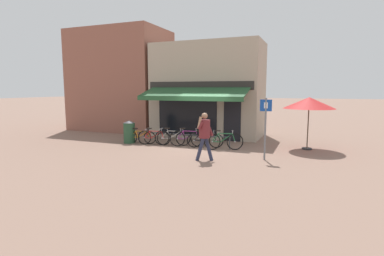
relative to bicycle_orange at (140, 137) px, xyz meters
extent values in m
plane|color=#846656|center=(2.98, 0.01, -0.35)|extent=(160.00, 160.00, 0.00)
cube|color=tan|center=(2.19, 3.92, 2.29)|extent=(6.19, 3.00, 5.28)
cube|color=black|center=(1.51, 2.41, 0.89)|extent=(3.40, 0.04, 2.18)
cube|color=black|center=(4.05, 2.41, 0.70)|extent=(0.90, 0.04, 2.10)
cube|color=#282623|center=(2.19, 2.40, 2.53)|extent=(5.88, 0.06, 0.44)
cube|color=#23512D|center=(2.19, 1.60, 2.20)|extent=(5.57, 1.66, 0.50)
cube|color=#23512D|center=(2.19, 0.77, 1.88)|extent=(5.57, 0.03, 0.20)
cube|color=#8E5647|center=(-4.14, 4.42, 2.90)|extent=(6.08, 4.00, 6.51)
cylinder|color=#47494F|center=(2.14, 0.26, 0.20)|extent=(4.81, 0.04, 0.04)
cylinder|color=#47494F|center=(-0.22, 0.26, -0.08)|extent=(0.04, 0.04, 0.55)
cylinder|color=#47494F|center=(4.50, 0.26, -0.08)|extent=(0.04, 0.04, 0.55)
torus|color=black|center=(0.51, 0.05, -0.03)|extent=(0.66, 0.18, 0.65)
cylinder|color=#9E9EA3|center=(0.51, 0.05, -0.03)|extent=(0.08, 0.07, 0.08)
torus|color=black|center=(-0.50, -0.04, -0.03)|extent=(0.66, 0.18, 0.65)
cylinder|color=#9E9EA3|center=(-0.50, -0.04, -0.03)|extent=(0.08, 0.07, 0.08)
cylinder|color=orange|center=(0.13, 0.00, 0.11)|extent=(0.56, 0.05, 0.34)
cylinder|color=orange|center=(0.09, -0.02, 0.28)|extent=(0.62, 0.09, 0.05)
cylinder|color=orange|center=(-0.18, -0.03, 0.12)|extent=(0.12, 0.09, 0.34)
cylinder|color=orange|center=(-0.32, -0.03, -0.04)|extent=(0.36, 0.07, 0.05)
cylinder|color=orange|center=(-0.36, -0.05, 0.13)|extent=(0.31, 0.04, 0.34)
cylinder|color=orange|center=(0.45, 0.03, 0.12)|extent=(0.15, 0.09, 0.31)
cylinder|color=#9E9EA3|center=(-0.23, -0.06, 0.34)|extent=(0.06, 0.05, 0.11)
cube|color=black|center=(-0.25, -0.07, 0.40)|extent=(0.25, 0.13, 0.06)
cylinder|color=#9E9EA3|center=(0.40, 0.00, 0.34)|extent=(0.03, 0.04, 0.14)
cylinder|color=#9E9EA3|center=(0.40, -0.01, 0.41)|extent=(0.07, 0.52, 0.08)
torus|color=black|center=(1.28, 0.04, -0.01)|extent=(0.69, 0.17, 0.69)
cylinder|color=#9E9EA3|center=(1.28, 0.04, -0.01)|extent=(0.08, 0.07, 0.07)
torus|color=black|center=(0.31, -0.12, -0.01)|extent=(0.69, 0.17, 0.69)
cylinder|color=#9E9EA3|center=(0.31, -0.12, -0.01)|extent=(0.08, 0.07, 0.07)
cylinder|color=#B21E1E|center=(0.91, -0.01, 0.14)|extent=(0.55, 0.13, 0.37)
cylinder|color=#B21E1E|center=(0.87, -0.02, 0.32)|extent=(0.60, 0.13, 0.05)
cylinder|color=#B21E1E|center=(0.61, -0.06, 0.15)|extent=(0.11, 0.04, 0.36)
cylinder|color=#B21E1E|center=(0.48, -0.09, -0.02)|extent=(0.35, 0.09, 0.05)
cylinder|color=#B21E1E|center=(0.44, -0.09, 0.16)|extent=(0.30, 0.09, 0.36)
cylinder|color=#B21E1E|center=(1.22, 0.04, 0.15)|extent=(0.14, 0.05, 0.33)
cylinder|color=#9E9EA3|center=(0.56, -0.07, 0.38)|extent=(0.06, 0.03, 0.11)
cube|color=black|center=(0.54, -0.07, 0.45)|extent=(0.25, 0.14, 0.05)
cylinder|color=#9E9EA3|center=(1.17, 0.03, 0.38)|extent=(0.03, 0.03, 0.14)
cylinder|color=#9E9EA3|center=(1.17, 0.04, 0.45)|extent=(0.11, 0.52, 0.04)
torus|color=black|center=(2.19, 0.31, 0.00)|extent=(0.70, 0.26, 0.71)
cylinder|color=#9E9EA3|center=(2.19, 0.31, 0.00)|extent=(0.08, 0.08, 0.07)
torus|color=black|center=(1.19, 0.03, 0.00)|extent=(0.70, 0.26, 0.71)
cylinder|color=#9E9EA3|center=(1.19, 0.03, 0.00)|extent=(0.08, 0.08, 0.07)
cylinder|color=#BCB7B2|center=(1.81, 0.21, 0.16)|extent=(0.56, 0.20, 0.38)
cylinder|color=#BCB7B2|center=(1.77, 0.21, 0.35)|extent=(0.63, 0.20, 0.05)
cylinder|color=#BCB7B2|center=(1.50, 0.12, 0.17)|extent=(0.12, 0.04, 0.37)
cylinder|color=#BCB7B2|center=(1.37, 0.08, 0.00)|extent=(0.36, 0.13, 0.05)
cylinder|color=#BCB7B2|center=(1.33, 0.08, 0.18)|extent=(0.31, 0.13, 0.37)
cylinder|color=#BCB7B2|center=(2.14, 0.30, 0.17)|extent=(0.15, 0.06, 0.34)
cylinder|color=#9E9EA3|center=(1.45, 0.12, 0.40)|extent=(0.06, 0.03, 0.11)
cube|color=black|center=(1.43, 0.12, 0.47)|extent=(0.26, 0.16, 0.05)
cylinder|color=#9E9EA3|center=(2.08, 0.29, 0.41)|extent=(0.03, 0.04, 0.14)
cylinder|color=#9E9EA3|center=(2.08, 0.30, 0.48)|extent=(0.16, 0.51, 0.04)
torus|color=black|center=(2.96, 0.35, 0.02)|extent=(0.74, 0.30, 0.74)
cylinder|color=#9E9EA3|center=(2.96, 0.35, 0.02)|extent=(0.09, 0.08, 0.07)
torus|color=black|center=(1.99, 0.07, 0.02)|extent=(0.74, 0.30, 0.74)
cylinder|color=#9E9EA3|center=(1.99, 0.07, 0.02)|extent=(0.09, 0.08, 0.07)
cylinder|color=#892D7A|center=(2.59, 0.26, 0.19)|extent=(0.54, 0.21, 0.40)
cylinder|color=#892D7A|center=(2.55, 0.26, 0.38)|extent=(0.60, 0.20, 0.05)
cylinder|color=#892D7A|center=(2.29, 0.17, 0.19)|extent=(0.12, 0.04, 0.39)
cylinder|color=#892D7A|center=(2.16, 0.12, 0.01)|extent=(0.35, 0.13, 0.05)
cylinder|color=#892D7A|center=(2.12, 0.12, 0.20)|extent=(0.29, 0.14, 0.39)
cylinder|color=#892D7A|center=(2.90, 0.35, 0.19)|extent=(0.15, 0.04, 0.36)
cylinder|color=#9E9EA3|center=(2.24, 0.17, 0.44)|extent=(0.05, 0.03, 0.11)
cube|color=black|center=(2.22, 0.17, 0.51)|extent=(0.26, 0.17, 0.06)
cylinder|color=#9E9EA3|center=(2.84, 0.35, 0.44)|extent=(0.04, 0.04, 0.14)
cylinder|color=#9E9EA3|center=(2.84, 0.35, 0.51)|extent=(0.17, 0.51, 0.06)
torus|color=black|center=(3.83, 0.36, -0.01)|extent=(0.66, 0.25, 0.67)
cylinder|color=#9E9EA3|center=(3.83, 0.36, -0.01)|extent=(0.08, 0.08, 0.07)
torus|color=black|center=(2.85, 0.06, -0.01)|extent=(0.66, 0.25, 0.67)
cylinder|color=#9E9EA3|center=(2.85, 0.06, -0.01)|extent=(0.08, 0.08, 0.07)
cylinder|color=black|center=(3.46, 0.24, 0.13)|extent=(0.55, 0.20, 0.36)
cylinder|color=black|center=(3.42, 0.23, 0.31)|extent=(0.61, 0.22, 0.05)
cylinder|color=black|center=(3.16, 0.15, 0.14)|extent=(0.11, 0.07, 0.35)
cylinder|color=black|center=(3.02, 0.11, -0.02)|extent=(0.35, 0.14, 0.05)
cylinder|color=black|center=(2.99, 0.10, 0.15)|extent=(0.30, 0.12, 0.35)
cylinder|color=black|center=(3.77, 0.34, 0.14)|extent=(0.15, 0.08, 0.33)
cylinder|color=#9E9EA3|center=(3.11, 0.13, 0.37)|extent=(0.06, 0.04, 0.11)
cube|color=black|center=(3.09, 0.13, 0.44)|extent=(0.26, 0.17, 0.05)
cylinder|color=#9E9EA3|center=(3.72, 0.32, 0.37)|extent=(0.03, 0.03, 0.14)
cylinder|color=#9E9EA3|center=(3.72, 0.32, 0.44)|extent=(0.18, 0.50, 0.03)
torus|color=black|center=(4.74, 0.26, 0.02)|extent=(0.74, 0.37, 0.74)
cylinder|color=#9E9EA3|center=(4.74, 0.26, 0.02)|extent=(0.09, 0.09, 0.08)
torus|color=black|center=(3.78, -0.09, 0.02)|extent=(0.74, 0.37, 0.74)
cylinder|color=#9E9EA3|center=(3.78, -0.09, 0.02)|extent=(0.09, 0.09, 0.08)
cylinder|color=#23703D|center=(4.37, 0.14, 0.18)|extent=(0.53, 0.26, 0.39)
cylinder|color=#23703D|center=(4.33, 0.14, 0.38)|extent=(0.60, 0.25, 0.05)
cylinder|color=#23703D|center=(4.08, 0.03, 0.19)|extent=(0.12, 0.05, 0.39)
cylinder|color=#23703D|center=(3.95, -0.03, 0.01)|extent=(0.35, 0.15, 0.05)
cylinder|color=#23703D|center=(3.91, -0.03, 0.20)|extent=(0.29, 0.17, 0.39)
cylinder|color=#23703D|center=(4.68, 0.26, 0.19)|extent=(0.15, 0.04, 0.36)
cylinder|color=#9E9EA3|center=(4.02, 0.04, 0.43)|extent=(0.06, 0.03, 0.11)
cube|color=black|center=(4.00, 0.04, 0.50)|extent=(0.26, 0.18, 0.06)
cylinder|color=#9E9EA3|center=(4.62, 0.26, 0.44)|extent=(0.04, 0.05, 0.14)
cylinder|color=#9E9EA3|center=(4.62, 0.27, 0.51)|extent=(0.20, 0.50, 0.07)
cylinder|color=#282D47|center=(4.01, -2.25, 0.08)|extent=(0.39, 0.16, 0.91)
cylinder|color=#282D47|center=(4.28, -2.04, 0.08)|extent=(0.39, 0.16, 0.91)
cylinder|color=maroon|center=(4.15, -2.15, 0.86)|extent=(0.44, 0.44, 0.69)
sphere|color=#A87A5B|center=(4.15, -2.15, 1.36)|extent=(0.23, 0.23, 0.23)
cylinder|color=maroon|center=(4.26, -1.92, 0.86)|extent=(0.33, 0.18, 0.62)
cylinder|color=maroon|center=(4.07, -2.39, 1.02)|extent=(0.27, 0.21, 0.31)
cylinder|color=#A87A5B|center=(4.03, -2.38, 1.11)|extent=(0.20, 0.23, 0.47)
cube|color=black|center=(4.06, -2.33, 1.33)|extent=(0.02, 0.07, 0.14)
cylinder|color=#23472D|center=(-0.62, -0.03, 0.16)|extent=(0.57, 0.57, 1.02)
cone|color=#33353A|center=(-0.62, -0.03, 0.73)|extent=(0.58, 0.58, 0.11)
cylinder|color=slate|center=(6.25, -1.17, 0.84)|extent=(0.07, 0.07, 2.37)
cube|color=#14429E|center=(6.25, -1.18, 1.74)|extent=(0.44, 0.02, 0.44)
cube|color=white|center=(6.25, -1.19, 1.74)|extent=(0.14, 0.01, 0.22)
cylinder|color=#4C3D2D|center=(7.73, 1.59, 0.80)|extent=(0.05, 0.05, 2.30)
cone|color=red|center=(7.73, 1.59, 1.74)|extent=(2.24, 2.24, 0.50)
cylinder|color=#262628|center=(7.73, 1.59, -0.32)|extent=(0.44, 0.44, 0.06)
camera|label=1|loc=(7.87, -12.65, 2.35)|focal=28.00mm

